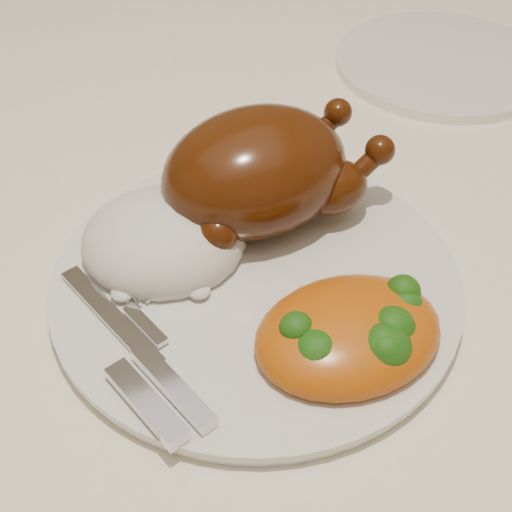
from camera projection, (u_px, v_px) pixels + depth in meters
name	position (u px, v px, depth m)	size (l,w,h in m)	color
dining_table	(115.00, 321.00, 0.62)	(1.60, 0.90, 0.76)	brown
tablecloth	(102.00, 261.00, 0.57)	(1.73, 1.03, 0.18)	silver
dinner_plate	(256.00, 283.00, 0.50)	(0.28, 0.28, 0.01)	silver
side_plate	(442.00, 63.00, 0.74)	(0.22, 0.22, 0.01)	silver
roast_chicken	(261.00, 170.00, 0.52)	(0.17, 0.12, 0.09)	#4A1B07
rice_mound	(163.00, 242.00, 0.51)	(0.15, 0.14, 0.06)	white
mac_and_cheese	(356.00, 332.00, 0.45)	(0.12, 0.10, 0.05)	#B8550B
cutlery	(146.00, 366.00, 0.43)	(0.06, 0.17, 0.01)	silver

